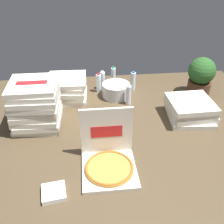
# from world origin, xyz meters

# --- Properties ---
(ground_plane) EXTENTS (3.20, 2.40, 0.02)m
(ground_plane) POSITION_xyz_m (0.00, 0.00, -0.01)
(ground_plane) COLOR #4C3D28
(open_pizza_box) EXTENTS (0.41, 0.43, 0.44)m
(open_pizza_box) POSITION_xyz_m (-0.12, -0.46, 0.09)
(open_pizza_box) COLOR silver
(open_pizza_box) RESTS_ON ground_plane
(pizza_stack_right_mid) EXTENTS (0.46, 0.46, 0.25)m
(pizza_stack_right_mid) POSITION_xyz_m (-0.48, 0.66, 0.12)
(pizza_stack_right_mid) COLOR silver
(pizza_stack_right_mid) RESTS_ON ground_plane
(pizza_stack_left_far) EXTENTS (0.45, 0.45, 0.20)m
(pizza_stack_left_far) POSITION_xyz_m (0.74, 0.13, 0.10)
(pizza_stack_left_far) COLOR silver
(pizza_stack_left_far) RESTS_ON ground_plane
(pizza_stack_center_near) EXTENTS (0.45, 0.45, 0.45)m
(pizza_stack_center_near) POSITION_xyz_m (-0.74, 0.17, 0.22)
(pizza_stack_center_near) COLOR silver
(pizza_stack_center_near) RESTS_ON ground_plane
(ice_bucket) EXTENTS (0.31, 0.31, 0.16)m
(ice_bucket) POSITION_xyz_m (0.07, 0.64, 0.08)
(ice_bucket) COLOR #B7BABF
(ice_bucket) RESTS_ON ground_plane
(water_bottle_0) EXTENTS (0.06, 0.06, 0.23)m
(water_bottle_0) POSITION_xyz_m (-0.12, 0.78, 0.11)
(water_bottle_0) COLOR white
(water_bottle_0) RESTS_ON ground_plane
(water_bottle_1) EXTENTS (0.06, 0.06, 0.23)m
(water_bottle_1) POSITION_xyz_m (0.07, 0.95, 0.11)
(water_bottle_1) COLOR white
(water_bottle_1) RESTS_ON ground_plane
(water_bottle_2) EXTENTS (0.06, 0.06, 0.23)m
(water_bottle_2) POSITION_xyz_m (0.18, 0.46, 0.11)
(water_bottle_2) COLOR white
(water_bottle_2) RESTS_ON ground_plane
(water_bottle_3) EXTENTS (0.06, 0.06, 0.23)m
(water_bottle_3) POSITION_xyz_m (-0.07, 0.84, 0.11)
(water_bottle_3) COLOR white
(water_bottle_3) RESTS_ON ground_plane
(water_bottle_4) EXTENTS (0.06, 0.06, 0.23)m
(water_bottle_4) POSITION_xyz_m (0.29, 0.79, 0.11)
(water_bottle_4) COLOR white
(water_bottle_4) RESTS_ON ground_plane
(potted_plant) EXTENTS (0.30, 0.30, 0.44)m
(potted_plant) POSITION_xyz_m (1.02, 0.61, 0.23)
(potted_plant) COLOR #513323
(potted_plant) RESTS_ON ground_plane
(napkin_pile) EXTENTS (0.18, 0.18, 0.04)m
(napkin_pile) POSITION_xyz_m (-0.53, -0.69, 0.02)
(napkin_pile) COLOR white
(napkin_pile) RESTS_ON ground_plane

